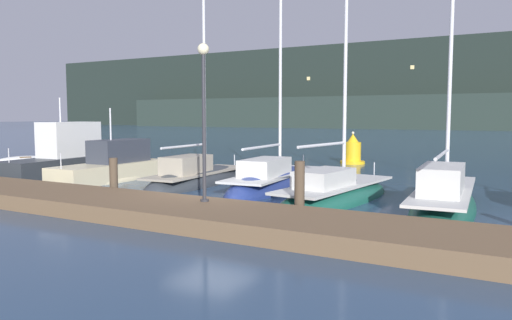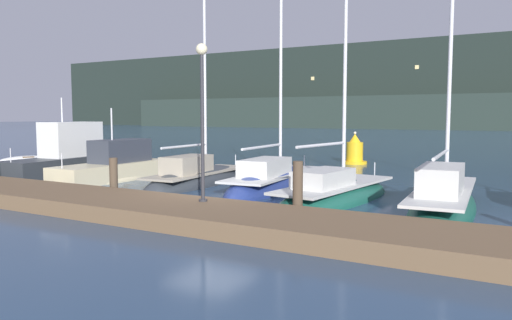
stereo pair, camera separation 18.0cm
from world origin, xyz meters
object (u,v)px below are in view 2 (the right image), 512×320
at_px(sailboat_berth_5, 335,198).
at_px(rowboat_adrift, 27,160).
at_px(motorboat_berth_1, 64,166).
at_px(sailboat_berth_6, 443,205).
at_px(channel_buoy, 355,152).
at_px(sailboat_berth_4, 274,185).
at_px(sailboat_berth_3, 198,181).
at_px(dock_lamppost, 202,98).
at_px(motorboat_berth_2, 113,172).

xyz_separation_m(sailboat_berth_5, rowboat_adrift, (-22.62, 4.79, -0.11)).
xyz_separation_m(motorboat_berth_1, rowboat_adrift, (-8.86, 4.37, -0.47)).
xyz_separation_m(sailboat_berth_6, channel_buoy, (-7.07, 12.95, 0.50)).
bearing_deg(motorboat_berth_1, rowboat_adrift, 153.76).
height_order(sailboat_berth_4, channel_buoy, sailboat_berth_4).
bearing_deg(sailboat_berth_4, sailboat_berth_5, -29.30).
distance_m(sailboat_berth_3, sailboat_berth_4, 3.29).
height_order(motorboat_berth_1, rowboat_adrift, motorboat_berth_1).
height_order(sailboat_berth_6, dock_lamppost, sailboat_berth_6).
bearing_deg(rowboat_adrift, motorboat_berth_1, -26.24).
bearing_deg(motorboat_berth_2, channel_buoy, 61.40).
bearing_deg(motorboat_berth_2, sailboat_berth_4, 11.59).
height_order(motorboat_berth_1, sailboat_berth_5, sailboat_berth_5).
height_order(sailboat_berth_3, sailboat_berth_5, sailboat_berth_3).
bearing_deg(motorboat_berth_1, channel_buoy, 50.89).
bearing_deg(sailboat_berth_4, sailboat_berth_3, -168.46).
bearing_deg(dock_lamppost, channel_buoy, 94.49).
relative_size(motorboat_berth_1, rowboat_adrift, 1.89).
relative_size(motorboat_berth_2, sailboat_berth_4, 0.59).
bearing_deg(sailboat_berth_5, sailboat_berth_3, 169.86).
bearing_deg(motorboat_berth_2, sailboat_berth_6, -1.71).
distance_m(channel_buoy, dock_lamppost, 17.34).
bearing_deg(channel_buoy, sailboat_berth_4, -87.85).
xyz_separation_m(motorboat_berth_1, sailboat_berth_4, (10.53, 1.39, -0.37)).
relative_size(sailboat_berth_6, channel_buoy, 6.45).
xyz_separation_m(motorboat_berth_2, sailboat_berth_3, (4.02, 0.83, -0.23)).
height_order(sailboat_berth_3, sailboat_berth_4, sailboat_berth_4).
bearing_deg(sailboat_berth_4, motorboat_berth_2, -168.41).
distance_m(motorboat_berth_2, sailboat_berth_3, 4.11).
xyz_separation_m(sailboat_berth_4, rowboat_adrift, (-19.39, 2.97, -0.10)).
relative_size(motorboat_berth_1, channel_buoy, 3.53).
xyz_separation_m(motorboat_berth_2, sailboat_berth_4, (7.25, 1.49, -0.24)).
relative_size(sailboat_berth_3, channel_buoy, 4.87).
relative_size(sailboat_berth_5, rowboat_adrift, 2.56).
relative_size(sailboat_berth_3, sailboat_berth_4, 0.88).
height_order(motorboat_berth_2, rowboat_adrift, motorboat_berth_2).
bearing_deg(channel_buoy, rowboat_adrift, -156.95).
bearing_deg(channel_buoy, motorboat_berth_2, -118.60).
height_order(sailboat_berth_3, dock_lamppost, sailboat_berth_3).
xyz_separation_m(sailboat_berth_3, channel_buoy, (2.81, 11.71, 0.59)).
bearing_deg(sailboat_berth_6, motorboat_berth_1, 178.30).
bearing_deg(sailboat_berth_3, dock_lamppost, -52.32).
distance_m(motorboat_berth_2, rowboat_adrift, 12.94).
distance_m(sailboat_berth_5, channel_buoy, 13.38).
bearing_deg(rowboat_adrift, channel_buoy, 23.05).
height_order(sailboat_berth_4, sailboat_berth_6, sailboat_berth_6).
xyz_separation_m(sailboat_berth_5, dock_lamppost, (-2.30, -4.22, 3.23)).
distance_m(sailboat_berth_6, rowboat_adrift, 26.49).
distance_m(channel_buoy, rowboat_adrift, 20.63).
relative_size(motorboat_berth_2, channel_buoy, 3.28).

